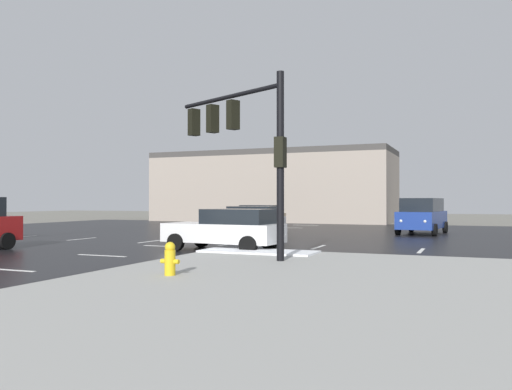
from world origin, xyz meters
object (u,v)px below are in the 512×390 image
at_px(sedan_tan, 254,216).
at_px(sedan_silver, 245,220).
at_px(sedan_white, 227,229).
at_px(fire_hydrant, 170,259).
at_px(traffic_signal_mast, 244,135).
at_px(suv_blue, 422,215).

xyz_separation_m(sedan_tan, sedan_silver, (2.51, -7.27, 0.00)).
relative_size(sedan_tan, sedan_silver, 0.99).
xyz_separation_m(sedan_white, sedan_silver, (-3.04, 8.67, 0.00)).
xyz_separation_m(fire_hydrant, sedan_tan, (-7.43, 23.05, 0.32)).
relative_size(fire_hydrant, sedan_tan, 0.17).
bearing_deg(traffic_signal_mast, fire_hydrant, 116.56).
height_order(traffic_signal_mast, sedan_silver, traffic_signal_mast).
xyz_separation_m(traffic_signal_mast, suv_blue, (4.10, 15.93, -2.92)).
distance_m(sedan_white, sedan_silver, 9.19).
height_order(fire_hydrant, sedan_silver, sedan_silver).
xyz_separation_m(sedan_tan, sedan_white, (5.55, -15.94, 0.00)).
bearing_deg(suv_blue, traffic_signal_mast, -7.67).
bearing_deg(fire_hydrant, sedan_silver, 107.34).
bearing_deg(sedan_white, traffic_signal_mast, 129.31).
height_order(sedan_white, suv_blue, suv_blue).
height_order(sedan_tan, sedan_silver, same).
height_order(sedan_tan, suv_blue, suv_blue).
distance_m(sedan_tan, sedan_silver, 7.69).
height_order(fire_hydrant, sedan_white, sedan_white).
bearing_deg(sedan_tan, traffic_signal_mast, 112.54).
bearing_deg(suv_blue, sedan_tan, -95.90).
xyz_separation_m(suv_blue, sedan_silver, (-8.96, -4.69, -0.24)).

